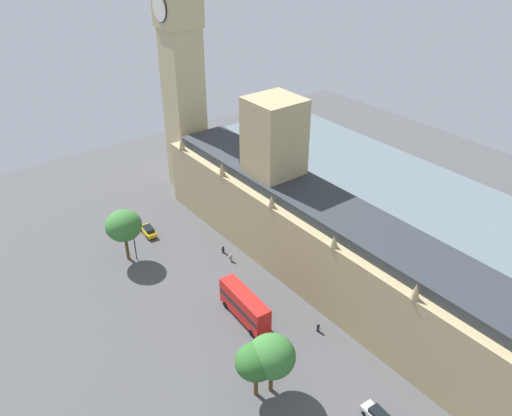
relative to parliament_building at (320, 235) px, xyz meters
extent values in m
plane|color=#4C4C4F|center=(1.99, 1.67, -7.86)|extent=(147.65, 147.65, 0.00)
cube|color=slate|center=(-31.41, 1.67, -7.73)|extent=(40.25, 132.89, 0.25)
cube|color=tan|center=(-0.01, 1.67, -1.42)|extent=(12.97, 77.65, 12.88)
cube|color=tan|center=(-0.01, -12.31, 5.95)|extent=(8.33, 8.33, 27.61)
cube|color=#2D3338|center=(-0.01, 1.67, 5.83)|extent=(9.85, 74.55, 1.60)
cone|color=tan|center=(6.08, -33.28, 6.47)|extent=(1.20, 1.20, 2.89)
cone|color=tan|center=(6.08, -19.30, 6.27)|extent=(1.20, 1.20, 2.49)
cone|color=tan|center=(6.08, -5.32, 6.02)|extent=(1.20, 1.20, 2.00)
cone|color=tan|center=(6.08, 8.65, 5.93)|extent=(1.20, 1.20, 1.81)
cone|color=tan|center=(6.08, 22.63, 6.16)|extent=(1.20, 1.20, 2.27)
cube|color=tan|center=(0.29, -41.35, 9.16)|extent=(6.65, 6.65, 34.04)
cube|color=tan|center=(0.29, -41.35, 30.11)|extent=(7.32, 7.32, 7.85)
cylinder|color=silver|center=(4.10, -41.35, 30.11)|extent=(0.25, 5.06, 5.06)
torus|color=black|center=(4.10, -41.35, 30.11)|extent=(0.24, 5.30, 5.30)
cylinder|color=silver|center=(0.29, -45.16, 30.11)|extent=(5.06, 0.25, 5.06)
torus|color=black|center=(0.29, -45.16, 30.11)|extent=(5.30, 0.24, 5.30)
cube|color=gold|center=(17.37, -28.35, -7.14)|extent=(2.17, 4.61, 0.75)
cube|color=black|center=(17.39, -28.13, -6.44)|extent=(1.71, 2.63, 0.65)
cylinder|color=black|center=(18.03, -29.85, -7.52)|extent=(0.31, 0.70, 0.68)
cylinder|color=black|center=(16.44, -29.70, -7.52)|extent=(0.31, 0.70, 0.68)
cylinder|color=black|center=(18.30, -27.00, -7.52)|extent=(0.31, 0.70, 0.68)
cylinder|color=black|center=(16.71, -26.85, -7.52)|extent=(0.31, 0.70, 0.68)
cube|color=red|center=(16.49, 1.48, -5.21)|extent=(3.13, 10.63, 4.20)
cube|color=black|center=(16.49, 1.48, -5.12)|extent=(3.17, 10.24, 0.70)
cylinder|color=black|center=(15.57, 5.22, -7.31)|extent=(0.42, 1.12, 1.10)
cylinder|color=black|center=(17.86, 5.08, -7.31)|extent=(0.42, 1.12, 1.10)
cylinder|color=black|center=(15.12, -2.12, -7.31)|extent=(0.42, 1.12, 1.10)
cylinder|color=black|center=(17.42, -2.26, -7.31)|extent=(0.42, 1.12, 1.10)
cube|color=black|center=(14.36, 26.12, -6.44)|extent=(1.62, 2.57, 0.65)
cylinder|color=black|center=(15.04, 24.43, -7.52)|extent=(0.29, 0.69, 0.68)
cylinder|color=black|center=(13.46, 24.53, -7.52)|extent=(0.29, 0.69, 0.68)
cylinder|color=gray|center=(9.73, -11.79, -7.21)|extent=(0.53, 0.53, 1.30)
sphere|color=tan|center=(9.73, -11.79, -6.43)|extent=(0.25, 0.25, 0.25)
cube|color=black|center=(10.00, -11.87, -7.14)|extent=(0.18, 0.32, 0.23)
cylinder|color=black|center=(9.41, -14.75, -7.19)|extent=(0.56, 0.56, 1.33)
sphere|color=tan|center=(9.41, -14.75, -6.40)|extent=(0.26, 0.26, 0.26)
cube|color=gray|center=(9.49, -15.02, -7.13)|extent=(0.32, 0.19, 0.24)
cylinder|color=black|center=(9.52, 10.26, -7.21)|extent=(0.46, 0.46, 1.29)
sphere|color=tan|center=(9.52, 10.26, -6.44)|extent=(0.25, 0.25, 0.25)
cube|color=gray|center=(9.54, 10.53, -7.15)|extent=(0.30, 0.12, 0.23)
cylinder|color=brown|center=(23.70, 13.70, -5.93)|extent=(0.56, 0.56, 3.85)
ellipsoid|color=#2D6628|center=(23.70, 13.70, -2.04)|extent=(5.25, 5.25, 4.46)
cylinder|color=brown|center=(23.83, -23.52, -5.56)|extent=(0.56, 0.56, 4.59)
ellipsoid|color=#387533|center=(23.83, -23.52, -0.91)|extent=(6.28, 6.28, 5.33)
cylinder|color=brown|center=(21.78, 14.36, -5.96)|extent=(0.56, 0.56, 3.80)
ellipsoid|color=#387533|center=(21.78, 14.36, -1.75)|extent=(6.16, 6.16, 5.23)
cylinder|color=black|center=(22.75, -22.48, -4.95)|extent=(0.18, 0.18, 5.81)
sphere|color=#F2EAC6|center=(22.75, -22.48, -1.76)|extent=(0.56, 0.56, 0.56)
camera|label=1|loc=(51.21, 49.79, 46.85)|focal=36.39mm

